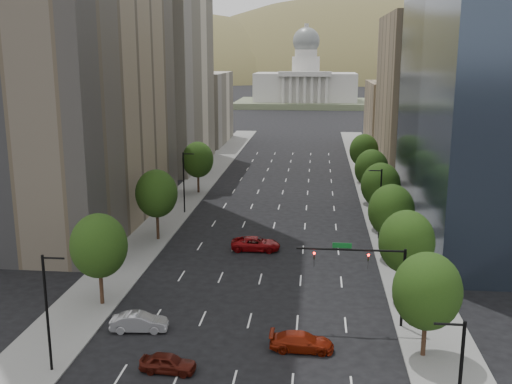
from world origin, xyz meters
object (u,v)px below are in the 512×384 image
(car_silver, at_px, (139,322))
(car_red_far, at_px, (256,244))
(traffic_signal, at_px, (374,269))
(car_red_near, at_px, (302,342))
(car_maroon, at_px, (168,363))
(capitol, at_px, (305,87))

(car_silver, relative_size, car_red_far, 0.82)
(traffic_signal, distance_m, car_red_near, 8.84)
(car_red_near, distance_m, car_maroon, 10.55)
(traffic_signal, height_order, capitol, capitol)
(capitol, relative_size, car_red_near, 11.86)
(car_silver, distance_m, car_red_far, 23.39)
(traffic_signal, height_order, car_red_far, traffic_signal)
(traffic_signal, xyz_separation_m, car_red_far, (-11.96, 19.24, -4.37))
(car_silver, bearing_deg, car_red_near, -104.37)
(car_red_near, bearing_deg, car_maroon, 114.63)
(car_maroon, xyz_separation_m, car_silver, (-4.03, 6.29, 0.08))
(capitol, bearing_deg, car_red_near, -88.81)
(traffic_signal, bearing_deg, car_silver, -171.58)
(car_red_near, height_order, car_red_far, car_red_far)
(car_red_near, relative_size, car_silver, 1.06)
(car_silver, bearing_deg, car_maroon, -153.33)
(capitol, height_order, car_red_far, capitol)
(car_red_far, bearing_deg, capitol, -1.55)
(capitol, height_order, car_red_near, capitol)
(traffic_signal, height_order, car_silver, traffic_signal)
(car_red_near, xyz_separation_m, car_red_far, (-6.10, 24.15, 0.07))
(car_red_near, relative_size, car_maroon, 1.22)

